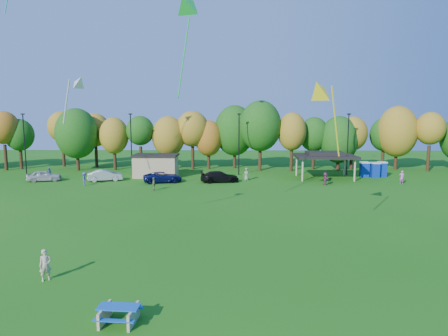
{
  "coord_description": "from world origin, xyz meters",
  "views": [
    {
      "loc": [
        0.91,
        -18.87,
        9.11
      ],
      "look_at": [
        0.44,
        6.0,
        5.69
      ],
      "focal_mm": 32.0,
      "sensor_mm": 36.0,
      "label": 1
    }
  ],
  "objects_px": {
    "kite_flyer": "(45,265)",
    "porta_potties": "(374,169)",
    "car_a": "(44,176)",
    "car_c": "(163,177)",
    "picnic_table": "(119,313)",
    "car_d": "(220,177)",
    "car_b": "(105,175)"
  },
  "relations": [
    {
      "from": "kite_flyer",
      "to": "porta_potties",
      "type": "bearing_deg",
      "value": 14.47
    },
    {
      "from": "porta_potties",
      "to": "car_a",
      "type": "distance_m",
      "value": 46.07
    },
    {
      "from": "kite_flyer",
      "to": "car_c",
      "type": "xyz_separation_m",
      "value": [
        1.04,
        31.37,
        -0.17
      ]
    },
    {
      "from": "picnic_table",
      "to": "kite_flyer",
      "type": "relative_size",
      "value": 1.08
    },
    {
      "from": "car_d",
      "to": "car_b",
      "type": "bearing_deg",
      "value": 76.43
    },
    {
      "from": "picnic_table",
      "to": "car_d",
      "type": "bearing_deg",
      "value": 88.96
    },
    {
      "from": "porta_potties",
      "to": "picnic_table",
      "type": "distance_m",
      "value": 48.24
    },
    {
      "from": "car_b",
      "to": "car_d",
      "type": "xyz_separation_m",
      "value": [
        15.56,
        -0.66,
        -0.02
      ]
    },
    {
      "from": "car_c",
      "to": "picnic_table",
      "type": "bearing_deg",
      "value": 170.97
    },
    {
      "from": "kite_flyer",
      "to": "car_b",
      "type": "relative_size",
      "value": 0.38
    },
    {
      "from": "car_a",
      "to": "car_b",
      "type": "relative_size",
      "value": 0.95
    },
    {
      "from": "picnic_table",
      "to": "car_a",
      "type": "distance_m",
      "value": 41.76
    },
    {
      "from": "porta_potties",
      "to": "car_d",
      "type": "height_order",
      "value": "porta_potties"
    },
    {
      "from": "car_a",
      "to": "car_c",
      "type": "height_order",
      "value": "car_a"
    },
    {
      "from": "porta_potties",
      "to": "car_c",
      "type": "relative_size",
      "value": 0.74
    },
    {
      "from": "car_b",
      "to": "car_d",
      "type": "bearing_deg",
      "value": -110.69
    },
    {
      "from": "porta_potties",
      "to": "kite_flyer",
      "type": "height_order",
      "value": "porta_potties"
    },
    {
      "from": "porta_potties",
      "to": "car_b",
      "type": "relative_size",
      "value": 0.81
    },
    {
      "from": "porta_potties",
      "to": "car_b",
      "type": "bearing_deg",
      "value": -173.61
    },
    {
      "from": "car_c",
      "to": "car_d",
      "type": "distance_m",
      "value": 7.55
    },
    {
      "from": "picnic_table",
      "to": "car_c",
      "type": "xyz_separation_m",
      "value": [
        -4.22,
        35.75,
        0.25
      ]
    },
    {
      "from": "porta_potties",
      "to": "car_b",
      "type": "height_order",
      "value": "porta_potties"
    },
    {
      "from": "porta_potties",
      "to": "picnic_table",
      "type": "bearing_deg",
      "value": -121.81
    },
    {
      "from": "kite_flyer",
      "to": "car_c",
      "type": "distance_m",
      "value": 31.38
    },
    {
      "from": "picnic_table",
      "to": "kite_flyer",
      "type": "bearing_deg",
      "value": 144.43
    },
    {
      "from": "picnic_table",
      "to": "car_b",
      "type": "height_order",
      "value": "car_b"
    },
    {
      "from": "car_a",
      "to": "car_d",
      "type": "relative_size",
      "value": 0.86
    },
    {
      "from": "car_d",
      "to": "picnic_table",
      "type": "bearing_deg",
      "value": 163.6
    },
    {
      "from": "car_a",
      "to": "car_b",
      "type": "bearing_deg",
      "value": -104.66
    },
    {
      "from": "kite_flyer",
      "to": "car_a",
      "type": "xyz_separation_m",
      "value": [
        -15.15,
        32.05,
        -0.13
      ]
    },
    {
      "from": "car_a",
      "to": "car_c",
      "type": "bearing_deg",
      "value": -109.43
    },
    {
      "from": "picnic_table",
      "to": "car_d",
      "type": "xyz_separation_m",
      "value": [
        3.32,
        36.11,
        0.29
      ]
    }
  ]
}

